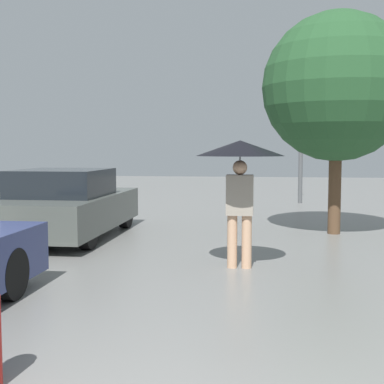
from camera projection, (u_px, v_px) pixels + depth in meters
The scene contains 4 objects.
pedestrian at pixel (240, 161), 7.46m from camera, with size 1.24×1.24×1.80m.
parked_car_farthest at pixel (66, 205), 10.19m from camera, with size 1.85×3.97×1.30m.
tree at pixel (337, 87), 10.38m from camera, with size 2.90×2.90×4.33m.
street_lamp at pixel (301, 114), 16.30m from camera, with size 0.27×0.27×4.72m.
Camera 1 is at (0.35, -1.81, 1.69)m, focal length 50.00 mm.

